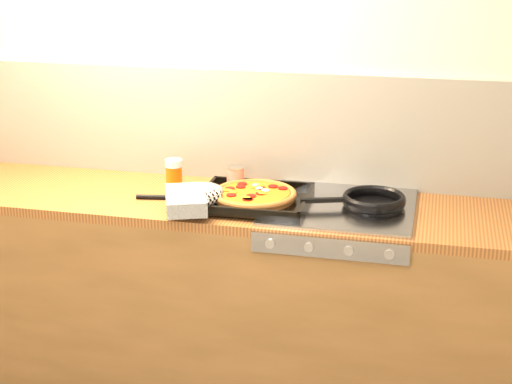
% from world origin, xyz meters
% --- Properties ---
extents(room_shell, '(3.20, 3.20, 3.20)m').
position_xyz_m(room_shell, '(0.00, 1.39, 1.15)').
color(room_shell, white).
rests_on(room_shell, ground).
extents(counter_run, '(3.20, 0.62, 0.90)m').
position_xyz_m(counter_run, '(0.00, 1.10, 0.45)').
color(counter_run, '#8D5E36').
rests_on(counter_run, ground).
extents(stovetop, '(0.60, 0.56, 0.02)m').
position_xyz_m(stovetop, '(0.45, 1.10, 0.91)').
color(stovetop, '#9B9BA0').
rests_on(stovetop, counter_run).
extents(pizza_on_tray, '(0.59, 0.52, 0.08)m').
position_xyz_m(pizza_on_tray, '(0.03, 1.02, 0.95)').
color(pizza_on_tray, black).
rests_on(pizza_on_tray, stovetop).
extents(frying_pan, '(0.45, 0.33, 0.04)m').
position_xyz_m(frying_pan, '(0.58, 1.11, 0.94)').
color(frying_pan, black).
rests_on(frying_pan, stovetop).
extents(tomato_can, '(0.08, 0.08, 0.11)m').
position_xyz_m(tomato_can, '(-0.03, 1.22, 0.96)').
color(tomato_can, '#A51B0D').
rests_on(tomato_can, counter_run).
extents(juice_glass, '(0.09, 0.09, 0.13)m').
position_xyz_m(juice_glass, '(-0.30, 1.21, 0.96)').
color(juice_glass, '#CB570B').
rests_on(juice_glass, counter_run).
extents(wooden_spoon, '(0.30, 0.09, 0.02)m').
position_xyz_m(wooden_spoon, '(0.13, 1.33, 0.91)').
color(wooden_spoon, '#9E7C43').
rests_on(wooden_spoon, counter_run).
extents(black_spatula, '(0.29, 0.10, 0.02)m').
position_xyz_m(black_spatula, '(-0.26, 1.04, 0.91)').
color(black_spatula, black).
rests_on(black_spatula, counter_run).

